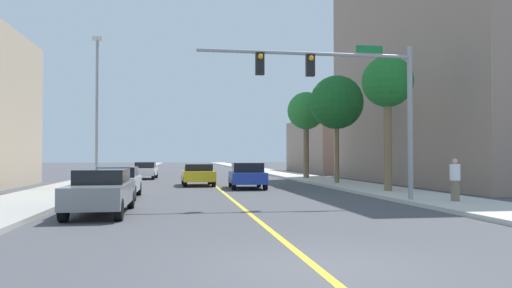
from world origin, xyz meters
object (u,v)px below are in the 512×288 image
Objects in this scene: street_lamp at (97,104)px; palm_mid at (337,103)px; traffic_signal_mast at (348,86)px; pedestrian at (455,180)px; palm_far at (306,112)px; car_white at (145,170)px; car_gray at (101,191)px; car_silver at (118,182)px; car_yellow at (198,174)px; palm_near at (387,84)px; car_blue at (247,175)px.

palm_mid is at bearing 5.33° from street_lamp.
traffic_signal_mast is 5.28× the size of pedestrian.
palm_mid is 7.39m from palm_far.
traffic_signal_mast is 1.25× the size of palm_far.
street_lamp reaches higher than car_white.
street_lamp is 13.49m from car_gray.
pedestrian is (12.95, -5.15, 0.22)m from car_silver.
car_yellow is at bearing -176.55° from pedestrian.
palm_mid reaches higher than car_silver.
palm_far is at bearing 90.54° from palm_mid.
car_white is at bearing 125.33° from palm_near.
pedestrian is (14.92, -11.71, -3.88)m from street_lamp.
car_blue is (6.54, -13.13, 0.06)m from car_white.
car_silver is (-9.09, 4.18, -3.82)m from traffic_signal_mast.
car_white is (-12.61, 3.32, -4.63)m from palm_far.
traffic_signal_mast is 5.37m from pedestrian.
traffic_signal_mast is 19.82m from palm_far.
car_silver is (-12.57, -15.31, -4.60)m from palm_far.
street_lamp is 7.98m from car_silver.
traffic_signal_mast is 1.28× the size of palm_near.
car_white is (-12.84, 18.11, -4.69)m from palm_near.
street_lamp is 9.45m from car_blue.
palm_near is 1.68× the size of car_yellow.
car_yellow is 2.47× the size of pedestrian.
pedestrian is at bearing -56.12° from car_blue.
car_gray is (0.25, -24.74, 0.05)m from car_white.
palm_near is 13.63m from car_silver.
car_yellow is at bearing 20.32° from street_lamp.
car_yellow is at bearing 113.09° from car_white.
car_silver is at bearing -147.91° from palm_mid.
car_yellow is (3.83, 8.71, -0.01)m from car_silver.
palm_mid is at bearing -148.16° from car_silver.
traffic_signal_mast is 14.44m from car_yellow.
palm_far is 13.83m from car_white.
car_gray is (-8.88, -1.93, -3.80)m from traffic_signal_mast.
car_blue is at bearing -158.48° from palm_mid.
car_white is (-12.68, 10.71, -4.56)m from palm_mid.
palm_mid reaches higher than car_yellow.
car_silver is at bearing 155.29° from traffic_signal_mast.
car_blue is at bearing -118.24° from car_gray.
palm_near is 14.79m from palm_far.
car_blue is (6.29, 11.62, 0.02)m from car_gray.
street_lamp reaches higher than palm_far.
car_blue is at bearing -7.11° from street_lamp.
pedestrian is (0.32, -13.07, -4.32)m from palm_mid.
palm_near is at bearing -22.23° from street_lamp.
palm_mid reaches higher than traffic_signal_mast.
car_gray is (2.17, -12.67, -4.08)m from street_lamp.
palm_mid is (-0.16, 7.40, -0.13)m from palm_near.
palm_mid reaches higher than pedestrian.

